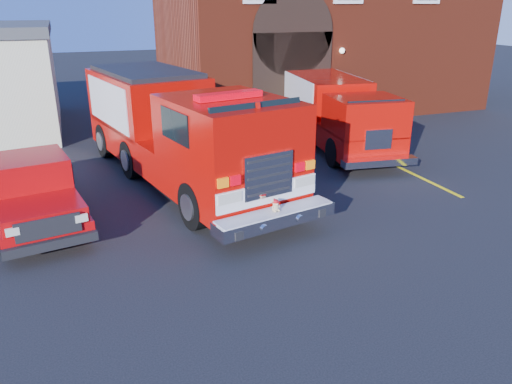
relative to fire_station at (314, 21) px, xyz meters
name	(u,v)px	position (x,y,z in m)	size (l,w,h in m)	color
ground	(239,225)	(-8.99, -13.98, -4.25)	(100.00, 100.00, 0.00)	black
parking_stripe_near	(428,181)	(-2.49, -12.98, -4.25)	(0.12, 3.00, 0.01)	yellow
parking_stripe_mid	(373,155)	(-2.49, -9.98, -4.25)	(0.12, 3.00, 0.01)	yellow
parking_stripe_far	(333,136)	(-2.49, -6.98, -4.25)	(0.12, 3.00, 0.01)	yellow
fire_station	(314,21)	(0.00, 0.00, 0.00)	(15.20, 10.20, 8.45)	maroon
fire_engine	(178,129)	(-9.58, -10.19, -2.62)	(4.85, 10.57, 3.14)	black
pickup_truck	(30,189)	(-13.71, -11.83, -3.43)	(2.76, 5.52, 1.73)	black
secondary_truck	(336,111)	(-3.16, -8.27, -2.91)	(3.36, 7.83, 2.46)	black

